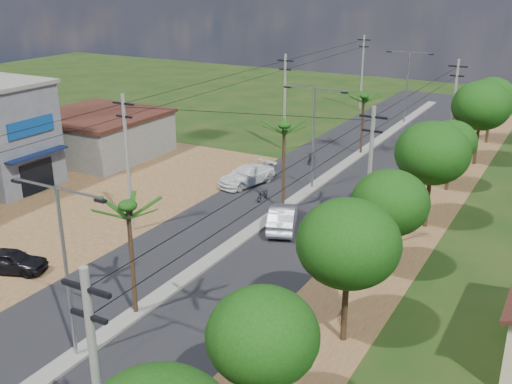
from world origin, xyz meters
TOP-DOWN VIEW (x-y plane):
  - ground at (0.00, 0.00)m, footprint 160.00×160.00m
  - road at (0.00, 15.00)m, footprint 12.00×110.00m
  - median at (0.00, 18.00)m, footprint 1.00×90.00m
  - dirt_lot_west at (-15.00, 8.00)m, footprint 18.00×46.00m
  - dirt_shoulder_east at (8.50, 15.00)m, footprint 5.00×90.00m
  - low_shed at (-21.00, 24.00)m, footprint 10.40×10.40m
  - tree_east_b at (9.30, 0.00)m, footprint 4.00×4.00m
  - tree_east_c at (9.70, 7.00)m, footprint 4.60×4.60m
  - tree_east_d at (9.40, 14.00)m, footprint 4.20×4.20m
  - tree_east_e at (9.60, 22.00)m, footprint 4.80×4.80m
  - tree_east_f at (9.20, 30.00)m, footprint 3.80×3.80m
  - tree_east_g at (9.80, 38.00)m, footprint 5.00×5.00m
  - tree_east_h at (9.50, 46.00)m, footprint 4.40×4.40m
  - palm_median_near at (0.00, 4.00)m, footprint 2.00×2.00m
  - palm_median_mid at (0.00, 20.00)m, footprint 2.00×2.00m
  - palm_median_far at (0.00, 36.00)m, footprint 2.00×2.00m
  - streetlight_near at (0.00, 0.00)m, footprint 5.10×0.18m
  - streetlight_mid at (0.00, 25.00)m, footprint 5.10×0.18m
  - streetlight_far at (0.00, 50.00)m, footprint 5.10×0.18m
  - utility_pole_w_b at (-7.00, 12.00)m, footprint 1.60×0.24m
  - utility_pole_w_c at (-7.00, 34.00)m, footprint 1.60×0.24m
  - utility_pole_w_d at (-7.00, 55.00)m, footprint 1.60×0.24m
  - utility_pole_e_b at (7.50, 16.00)m, footprint 1.60×0.24m
  - utility_pole_e_c at (7.50, 38.00)m, footprint 1.60×0.24m
  - car_silver_mid at (1.50, 16.97)m, footprint 3.33×5.07m
  - car_white_far at (-5.00, 23.45)m, footprint 3.41×5.55m
  - car_parked_dark at (-9.01, 4.09)m, footprint 4.26×2.93m
  - moto_rider_west_a at (-2.19, 20.98)m, footprint 0.70×1.73m
  - moto_rider_west_b at (-2.81, 31.07)m, footprint 0.75×1.91m

SIDE VIEW (x-z plane):
  - ground at x=0.00m, z-range 0.00..0.00m
  - dirt_shoulder_east at x=8.50m, z-range 0.00..0.03m
  - dirt_lot_west at x=-15.00m, z-range 0.00..0.04m
  - road at x=0.00m, z-range 0.00..0.04m
  - median at x=0.00m, z-range 0.00..0.18m
  - moto_rider_west_a at x=-2.19m, z-range 0.00..0.89m
  - moto_rider_west_b at x=-2.81m, z-range 0.00..1.12m
  - car_parked_dark at x=-9.01m, z-range 0.00..1.35m
  - car_white_far at x=-5.00m, z-range 0.00..1.50m
  - car_silver_mid at x=1.50m, z-range 0.00..1.58m
  - low_shed at x=-21.00m, z-range -0.01..3.94m
  - tree_east_f at x=9.20m, z-range 1.13..6.64m
  - tree_east_b at x=9.30m, z-range 1.20..7.03m
  - tree_east_d at x=9.40m, z-range 1.27..7.41m
  - tree_east_h at x=9.50m, z-range 1.38..7.90m
  - utility_pole_w_b at x=-7.00m, z-range 0.26..9.26m
  - utility_pole_w_c at x=-7.00m, z-range 0.26..9.26m
  - utility_pole_w_d at x=-7.00m, z-range 0.26..9.26m
  - utility_pole_e_b at x=7.50m, z-range 0.26..9.26m
  - utility_pole_e_c at x=7.50m, z-range 0.26..9.26m
  - streetlight_near at x=0.00m, z-range 0.79..8.79m
  - streetlight_mid at x=0.00m, z-range 0.79..8.79m
  - streetlight_far at x=0.00m, z-range 0.79..8.79m
  - tree_east_c at x=9.70m, z-range 1.45..8.28m
  - tree_east_e at x=9.60m, z-range 1.52..8.66m
  - tree_east_g at x=9.80m, z-range 1.55..8.93m
  - palm_median_far at x=0.00m, z-range 2.34..8.19m
  - palm_median_near at x=0.00m, z-range 2.46..8.61m
  - palm_median_mid at x=0.00m, z-range 2.62..9.17m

